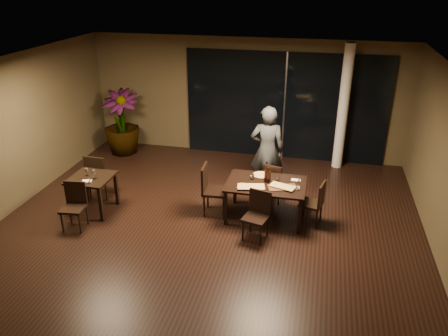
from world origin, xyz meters
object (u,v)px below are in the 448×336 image
(chair_main_far, at_px, (274,181))
(chair_main_near, at_px, (258,212))
(chair_side_far, at_px, (99,174))
(diner, at_px, (267,150))
(chair_main_left, at_px, (211,187))
(bottle_a, at_px, (266,174))
(chair_side_near, at_px, (74,203))
(main_table, at_px, (266,187))
(bottle_b, at_px, (268,175))
(bottle_c, at_px, (269,174))
(potted_plant, at_px, (121,122))
(chair_main_right, at_px, (315,201))
(side_table, at_px, (92,183))

(chair_main_far, distance_m, chair_main_near, 1.39)
(chair_main_far, bearing_deg, chair_side_far, 26.99)
(chair_side_far, bearing_deg, diner, -160.72)
(chair_main_near, distance_m, chair_main_left, 1.22)
(bottle_a, bearing_deg, chair_main_near, -92.29)
(chair_side_near, relative_size, bottle_a, 2.74)
(main_table, height_order, chair_main_far, chair_main_far)
(chair_main_near, xyz_separation_m, bottle_b, (0.07, 0.74, 0.40))
(chair_main_far, bearing_deg, bottle_b, 102.16)
(bottle_a, distance_m, bottle_c, 0.06)
(potted_plant, bearing_deg, chair_main_far, -23.35)
(chair_side_far, bearing_deg, chair_main_right, -179.03)
(main_table, distance_m, chair_main_near, 0.73)
(chair_main_left, xyz_separation_m, bottle_b, (1.10, 0.09, 0.33))
(bottle_a, distance_m, bottle_b, 0.05)
(bottle_b, bearing_deg, chair_main_right, -4.12)
(chair_side_far, relative_size, potted_plant, 0.59)
(chair_side_far, bearing_deg, bottle_b, -178.15)
(chair_main_near, height_order, bottle_a, bottle_a)
(diner, xyz_separation_m, bottle_b, (0.16, -1.07, -0.07))
(chair_main_near, relative_size, chair_main_left, 0.88)
(chair_side_near, bearing_deg, chair_main_right, 7.60)
(main_table, distance_m, chair_main_far, 0.71)
(potted_plant, bearing_deg, main_table, -31.13)
(chair_main_right, bearing_deg, potted_plant, -103.30)
(chair_side_near, relative_size, bottle_b, 2.93)
(chair_main_far, relative_size, bottle_b, 2.83)
(chair_main_left, xyz_separation_m, diner, (0.94, 1.16, 0.40))
(side_table, height_order, chair_main_far, chair_main_far)
(chair_side_near, bearing_deg, chair_main_left, 17.93)
(chair_main_left, distance_m, bottle_c, 1.17)
(chair_main_left, bearing_deg, bottle_c, -86.61)
(side_table, relative_size, chair_main_right, 0.91)
(potted_plant, xyz_separation_m, bottle_a, (4.13, -2.44, 0.07))
(bottle_a, bearing_deg, potted_plant, 149.47)
(bottle_c, bearing_deg, chair_side_far, -178.97)
(chair_main_far, xyz_separation_m, chair_side_near, (-3.51, -1.80, 0.02))
(bottle_a, xyz_separation_m, bottle_b, (0.04, -0.03, -0.01))
(chair_main_near, distance_m, bottle_a, 0.88)
(chair_main_far, relative_size, bottle_c, 2.99)
(side_table, bearing_deg, diner, 26.23)
(bottle_c, bearing_deg, side_table, -170.18)
(main_table, relative_size, chair_side_far, 1.52)
(diner, bearing_deg, side_table, 20.55)
(main_table, distance_m, side_table, 3.44)
(chair_main_left, bearing_deg, main_table, -91.36)
(main_table, distance_m, chair_side_near, 3.62)
(chair_main_near, relative_size, chair_side_near, 1.00)
(chair_main_left, xyz_separation_m, potted_plant, (-3.07, 2.56, 0.27))
(chair_main_near, bearing_deg, bottle_b, 98.81)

